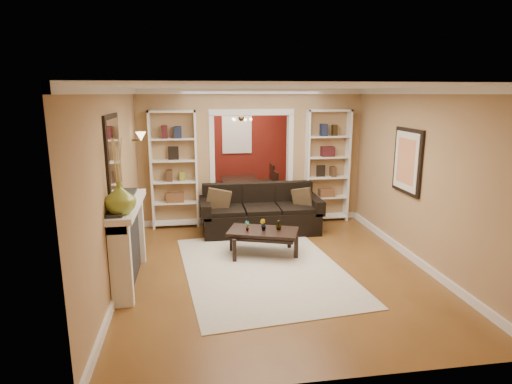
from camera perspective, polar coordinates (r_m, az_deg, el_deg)
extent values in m
plane|color=brown|center=(7.88, 0.63, -6.33)|extent=(8.00, 8.00, 0.00)
plane|color=white|center=(7.44, 0.69, 13.69)|extent=(8.00, 8.00, 0.00)
plane|color=tan|center=(11.48, -2.59, 6.67)|extent=(8.00, 0.00, 8.00)
plane|color=tan|center=(3.77, 10.58, -6.73)|extent=(8.00, 0.00, 8.00)
plane|color=tan|center=(7.52, -16.53, 2.82)|extent=(0.00, 8.00, 8.00)
plane|color=tan|center=(8.21, 16.38, 3.64)|extent=(0.00, 8.00, 8.00)
cube|color=tan|center=(8.72, -0.62, 4.69)|extent=(4.50, 0.15, 2.70)
cube|color=maroon|center=(11.45, -2.57, 6.51)|extent=(4.44, 0.04, 2.64)
cube|color=#8CA5CC|center=(11.39, -2.56, 7.64)|extent=(0.78, 0.03, 0.98)
cube|color=beige|center=(6.62, 0.96, -10.16)|extent=(2.65, 3.48, 0.01)
cube|color=black|center=(8.19, 0.62, -2.32)|extent=(2.29, 0.99, 0.90)
cube|color=brown|center=(8.03, -5.09, -1.13)|extent=(0.44, 0.13, 0.44)
cube|color=brown|center=(8.29, 6.20, -0.95)|extent=(0.37, 0.28, 0.37)
cube|color=black|center=(7.10, 0.95, -6.74)|extent=(1.26, 0.94, 0.42)
imported|color=#336626|center=(6.97, -1.17, -4.51)|extent=(0.11, 0.11, 0.18)
imported|color=#336626|center=(7.00, 0.96, -4.39)|extent=(0.13, 0.13, 0.18)
imported|color=#336626|center=(7.05, 3.05, -4.34)|extent=(0.13, 0.13, 0.17)
cube|color=white|center=(8.51, -10.86, 2.88)|extent=(0.90, 0.30, 2.30)
cube|color=white|center=(8.93, 9.45, 3.41)|extent=(0.90, 0.30, 2.30)
cube|color=white|center=(6.25, -16.42, -6.50)|extent=(0.32, 1.70, 1.16)
imported|color=olive|center=(5.49, -17.70, -0.78)|extent=(0.49, 0.49, 0.40)
cube|color=silver|center=(5.99, -18.49, 4.56)|extent=(0.03, 0.95, 1.10)
cube|color=#FFE0A5|center=(7.99, -15.52, 6.93)|extent=(0.18, 0.18, 0.22)
cube|color=black|center=(7.28, 19.47, 3.89)|extent=(0.04, 0.85, 1.05)
imported|color=black|center=(10.38, -1.89, 0.00)|extent=(1.58, 0.88, 0.56)
cube|color=black|center=(10.01, -4.82, 0.17)|extent=(0.42, 0.42, 0.79)
cube|color=black|center=(10.13, 1.39, 0.51)|extent=(0.50, 0.50, 0.84)
cube|color=black|center=(10.59, -5.05, 0.97)|extent=(0.54, 0.54, 0.83)
cube|color=black|center=(10.70, 0.83, 1.40)|extent=(0.46, 0.46, 0.92)
cube|color=#3A2F1A|center=(10.13, -1.83, 9.65)|extent=(0.50, 0.50, 0.30)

